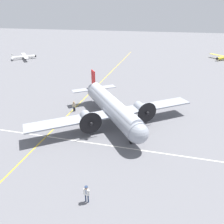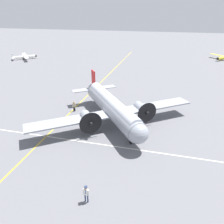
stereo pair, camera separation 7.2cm
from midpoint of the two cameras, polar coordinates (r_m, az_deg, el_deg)
ground_plane at (r=32.80m, az=0.06°, el=-2.67°), size 300.00×300.00×0.00m
apron_line_eastwest at (r=35.22m, az=-11.83°, el=-1.18°), size 120.00×0.16×0.01m
apron_line_northsouth at (r=27.75m, az=-3.13°, el=-8.39°), size 0.16×120.00×0.01m
airliner_main at (r=31.33m, az=0.37°, el=1.10°), size 18.89×21.09×5.85m
crew_foreground at (r=20.12m, az=-6.68°, el=-20.12°), size 0.31×0.59×1.75m
passenger_boarding at (r=36.38m, az=-9.83°, el=1.75°), size 0.43×0.48×1.77m
suitcase_near_door at (r=36.91m, az=-9.69°, el=0.70°), size 0.34×0.16×0.55m
light_aircraft_distant at (r=81.68m, az=-21.78°, el=13.27°), size 8.95×8.29×2.07m
traffic_cone at (r=31.05m, az=-7.41°, el=-4.17°), size 0.36×0.36×0.48m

